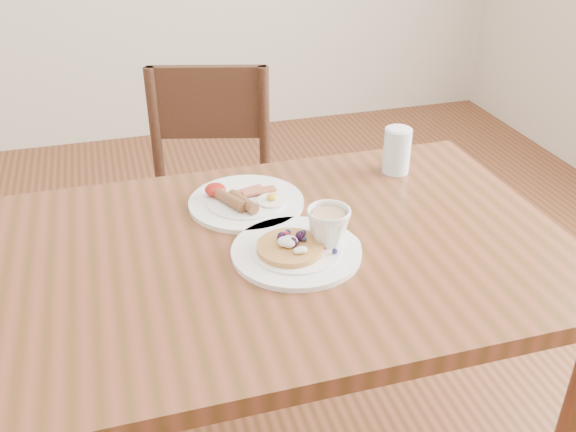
{
  "coord_description": "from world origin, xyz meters",
  "views": [
    {
      "loc": [
        -0.32,
        -1.1,
        1.48
      ],
      "look_at": [
        0.0,
        0.0,
        0.82
      ],
      "focal_mm": 40.0,
      "sensor_mm": 36.0,
      "label": 1
    }
  ],
  "objects_px": {
    "dining_table": "(288,282)",
    "pancake_plate": "(298,247)",
    "water_glass": "(397,151)",
    "teacup_saucer": "(328,230)",
    "chair_far": "(210,195)",
    "breakfast_plate": "(245,201)"
  },
  "relations": [
    {
      "from": "dining_table",
      "to": "chair_far",
      "type": "relative_size",
      "value": 1.36
    },
    {
      "from": "dining_table",
      "to": "pancake_plate",
      "type": "distance_m",
      "value": 0.12
    },
    {
      "from": "water_glass",
      "to": "pancake_plate",
      "type": "bearing_deg",
      "value": -140.08
    },
    {
      "from": "teacup_saucer",
      "to": "water_glass",
      "type": "bearing_deg",
      "value": 45.61
    },
    {
      "from": "pancake_plate",
      "to": "water_glass",
      "type": "relative_size",
      "value": 2.3
    },
    {
      "from": "chair_far",
      "to": "dining_table",
      "type": "bearing_deg",
      "value": 108.74
    },
    {
      "from": "breakfast_plate",
      "to": "dining_table",
      "type": "bearing_deg",
      "value": -75.62
    },
    {
      "from": "dining_table",
      "to": "chair_far",
      "type": "distance_m",
      "value": 0.76
    },
    {
      "from": "breakfast_plate",
      "to": "water_glass",
      "type": "xyz_separation_m",
      "value": [
        0.42,
        0.07,
        0.05
      ]
    },
    {
      "from": "breakfast_plate",
      "to": "teacup_saucer",
      "type": "distance_m",
      "value": 0.26
    },
    {
      "from": "pancake_plate",
      "to": "water_glass",
      "type": "bearing_deg",
      "value": 39.92
    },
    {
      "from": "dining_table",
      "to": "water_glass",
      "type": "relative_size",
      "value": 10.24
    },
    {
      "from": "chair_far",
      "to": "teacup_saucer",
      "type": "distance_m",
      "value": 0.85
    },
    {
      "from": "water_glass",
      "to": "dining_table",
      "type": "bearing_deg",
      "value": -144.58
    },
    {
      "from": "breakfast_plate",
      "to": "chair_far",
      "type": "bearing_deg",
      "value": 89.78
    },
    {
      "from": "water_glass",
      "to": "teacup_saucer",
      "type": "bearing_deg",
      "value": -134.39
    },
    {
      "from": "dining_table",
      "to": "pancake_plate",
      "type": "relative_size",
      "value": 4.44
    },
    {
      "from": "pancake_plate",
      "to": "teacup_saucer",
      "type": "xyz_separation_m",
      "value": [
        0.07,
        0.0,
        0.03
      ]
    },
    {
      "from": "pancake_plate",
      "to": "water_glass",
      "type": "xyz_separation_m",
      "value": [
        0.35,
        0.3,
        0.04
      ]
    },
    {
      "from": "dining_table",
      "to": "pancake_plate",
      "type": "bearing_deg",
      "value": -73.56
    },
    {
      "from": "pancake_plate",
      "to": "teacup_saucer",
      "type": "bearing_deg",
      "value": 1.23
    },
    {
      "from": "dining_table",
      "to": "breakfast_plate",
      "type": "xyz_separation_m",
      "value": [
        -0.05,
        0.19,
        0.11
      ]
    }
  ]
}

